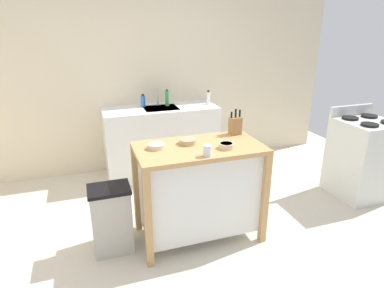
{
  "coord_description": "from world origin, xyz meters",
  "views": [
    {
      "loc": [
        -0.77,
        -2.42,
        1.94
      ],
      "look_at": [
        0.16,
        0.34,
        0.88
      ],
      "focal_mm": 30.65,
      "sensor_mm": 36.0,
      "label": 1
    }
  ],
  "objects_px": {
    "bowl_ceramic_small": "(188,141)",
    "trash_bin": "(112,219)",
    "bottle_hand_soap": "(208,98)",
    "kitchen_island": "(199,187)",
    "sink_faucet": "(158,97)",
    "bottle_spray_cleaner": "(167,98)",
    "knife_block": "(235,125)",
    "bowl_stoneware_deep": "(156,146)",
    "bottle_dish_soap": "(143,101)",
    "stove": "(362,158)",
    "drinking_cup": "(207,151)",
    "bowl_ceramic_wide": "(226,146)"
  },
  "relations": [
    {
      "from": "sink_faucet",
      "to": "bottle_dish_soap",
      "type": "height_order",
      "value": "sink_faucet"
    },
    {
      "from": "bottle_dish_soap",
      "to": "bottle_spray_cleaner",
      "type": "distance_m",
      "value": 0.32
    },
    {
      "from": "bowl_ceramic_small",
      "to": "drinking_cup",
      "type": "distance_m",
      "value": 0.34
    },
    {
      "from": "sink_faucet",
      "to": "stove",
      "type": "height_order",
      "value": "sink_faucet"
    },
    {
      "from": "kitchen_island",
      "to": "bowl_ceramic_wide",
      "type": "distance_m",
      "value": 0.5
    },
    {
      "from": "bowl_stoneware_deep",
      "to": "trash_bin",
      "type": "distance_m",
      "value": 0.77
    },
    {
      "from": "kitchen_island",
      "to": "bowl_ceramic_wide",
      "type": "xyz_separation_m",
      "value": [
        0.2,
        -0.13,
        0.44
      ]
    },
    {
      "from": "knife_block",
      "to": "bowl_stoneware_deep",
      "type": "height_order",
      "value": "knife_block"
    },
    {
      "from": "bowl_stoneware_deep",
      "to": "drinking_cup",
      "type": "distance_m",
      "value": 0.47
    },
    {
      "from": "trash_bin",
      "to": "bottle_spray_cleaner",
      "type": "xyz_separation_m",
      "value": [
        0.94,
        1.59,
        0.7
      ]
    },
    {
      "from": "drinking_cup",
      "to": "trash_bin",
      "type": "distance_m",
      "value": 1.07
    },
    {
      "from": "bottle_spray_cleaner",
      "to": "bottle_dish_soap",
      "type": "bearing_deg",
      "value": 171.8
    },
    {
      "from": "bowl_ceramic_wide",
      "to": "stove",
      "type": "height_order",
      "value": "stove"
    },
    {
      "from": "bottle_hand_soap",
      "to": "stove",
      "type": "distance_m",
      "value": 2.04
    },
    {
      "from": "drinking_cup",
      "to": "bottle_hand_soap",
      "type": "bearing_deg",
      "value": 68.49
    },
    {
      "from": "bowl_stoneware_deep",
      "to": "sink_faucet",
      "type": "bearing_deg",
      "value": 76.51
    },
    {
      "from": "kitchen_island",
      "to": "bottle_hand_soap",
      "type": "height_order",
      "value": "bottle_hand_soap"
    },
    {
      "from": "kitchen_island",
      "to": "sink_faucet",
      "type": "relative_size",
      "value": 5.17
    },
    {
      "from": "bowl_ceramic_wide",
      "to": "bowl_stoneware_deep",
      "type": "distance_m",
      "value": 0.61
    },
    {
      "from": "bowl_ceramic_small",
      "to": "bottle_hand_soap",
      "type": "relative_size",
      "value": 0.81
    },
    {
      "from": "kitchen_island",
      "to": "trash_bin",
      "type": "xyz_separation_m",
      "value": [
        -0.81,
        0.04,
        -0.2
      ]
    },
    {
      "from": "bowl_ceramic_small",
      "to": "bowl_stoneware_deep",
      "type": "distance_m",
      "value": 0.3
    },
    {
      "from": "bowl_stoneware_deep",
      "to": "bottle_dish_soap",
      "type": "distance_m",
      "value": 1.62
    },
    {
      "from": "sink_faucet",
      "to": "bottle_spray_cleaner",
      "type": "relative_size",
      "value": 1.01
    },
    {
      "from": "bowl_ceramic_small",
      "to": "bowl_stoneware_deep",
      "type": "xyz_separation_m",
      "value": [
        -0.3,
        -0.03,
        -0.0
      ]
    },
    {
      "from": "knife_block",
      "to": "sink_faucet",
      "type": "height_order",
      "value": "knife_block"
    },
    {
      "from": "kitchen_island",
      "to": "drinking_cup",
      "type": "distance_m",
      "value": 0.52
    },
    {
      "from": "knife_block",
      "to": "bowl_ceramic_small",
      "type": "xyz_separation_m",
      "value": [
        -0.53,
        -0.12,
        -0.07
      ]
    },
    {
      "from": "kitchen_island",
      "to": "bottle_dish_soap",
      "type": "bearing_deg",
      "value": 96.41
    },
    {
      "from": "bowl_stoneware_deep",
      "to": "bottle_spray_cleaner",
      "type": "bearing_deg",
      "value": 72.11
    },
    {
      "from": "bottle_hand_soap",
      "to": "trash_bin",
      "type": "bearing_deg",
      "value": -134.92
    },
    {
      "from": "kitchen_island",
      "to": "knife_block",
      "type": "xyz_separation_m",
      "value": [
        0.45,
        0.21,
        0.5
      ]
    },
    {
      "from": "bottle_spray_cleaner",
      "to": "bowl_ceramic_wide",
      "type": "bearing_deg",
      "value": -87.51
    },
    {
      "from": "bowl_ceramic_wide",
      "to": "drinking_cup",
      "type": "bearing_deg",
      "value": -152.75
    },
    {
      "from": "bowl_ceramic_wide",
      "to": "bowl_stoneware_deep",
      "type": "relative_size",
      "value": 0.87
    },
    {
      "from": "kitchen_island",
      "to": "bowl_stoneware_deep",
      "type": "distance_m",
      "value": 0.58
    },
    {
      "from": "knife_block",
      "to": "bottle_hand_soap",
      "type": "height_order",
      "value": "knife_block"
    },
    {
      "from": "sink_faucet",
      "to": "bottle_spray_cleaner",
      "type": "distance_m",
      "value": 0.13
    },
    {
      "from": "knife_block",
      "to": "bowl_ceramic_small",
      "type": "distance_m",
      "value": 0.55
    },
    {
      "from": "knife_block",
      "to": "trash_bin",
      "type": "relative_size",
      "value": 0.4
    },
    {
      "from": "bowl_ceramic_small",
      "to": "trash_bin",
      "type": "bearing_deg",
      "value": -175.88
    },
    {
      "from": "bowl_ceramic_small",
      "to": "bottle_hand_soap",
      "type": "height_order",
      "value": "bottle_hand_soap"
    },
    {
      "from": "bottle_dish_soap",
      "to": "bowl_stoneware_deep",
      "type": "bearing_deg",
      "value": -96.66
    },
    {
      "from": "bowl_ceramic_small",
      "to": "sink_faucet",
      "type": "relative_size",
      "value": 0.7
    },
    {
      "from": "kitchen_island",
      "to": "bottle_spray_cleaner",
      "type": "distance_m",
      "value": 1.7
    },
    {
      "from": "bowl_ceramic_wide",
      "to": "bottle_hand_soap",
      "type": "height_order",
      "value": "bottle_hand_soap"
    },
    {
      "from": "stove",
      "to": "sink_faucet",
      "type": "bearing_deg",
      "value": 143.8
    },
    {
      "from": "bowl_stoneware_deep",
      "to": "stove",
      "type": "distance_m",
      "value": 2.52
    },
    {
      "from": "sink_faucet",
      "to": "bottle_hand_soap",
      "type": "relative_size",
      "value": 1.15
    },
    {
      "from": "bowl_stoneware_deep",
      "to": "drinking_cup",
      "type": "height_order",
      "value": "drinking_cup"
    }
  ]
}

